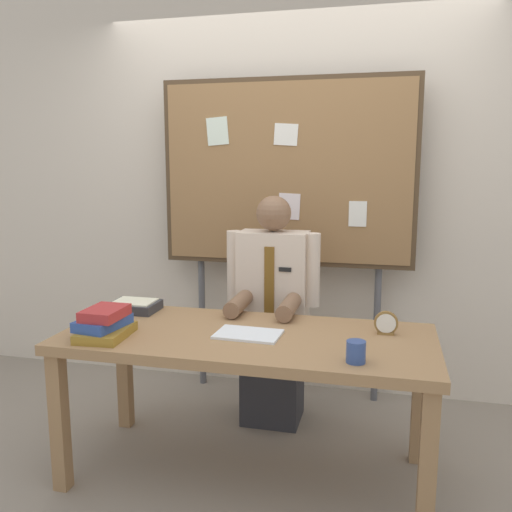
% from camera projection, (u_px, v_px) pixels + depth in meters
% --- Properties ---
extents(ground_plane, '(12.00, 12.00, 0.00)m').
position_uv_depth(ground_plane, '(247.00, 474.00, 2.72)').
color(ground_plane, gray).
extents(back_wall, '(6.40, 0.08, 2.70)m').
position_uv_depth(back_wall, '(292.00, 192.00, 3.64)').
color(back_wall, beige).
rests_on(back_wall, ground_plane).
extents(desk, '(1.78, 0.77, 0.74)m').
position_uv_depth(desk, '(247.00, 351.00, 2.61)').
color(desk, '#9E754C').
rests_on(desk, ground_plane).
extents(person, '(0.55, 0.56, 1.36)m').
position_uv_depth(person, '(273.00, 320.00, 3.19)').
color(person, '#2D2D33').
rests_on(person, ground_plane).
extents(bulletin_board, '(1.63, 0.09, 2.07)m').
position_uv_depth(bulletin_board, '(286.00, 176.00, 3.43)').
color(bulletin_board, '#4C3823').
rests_on(bulletin_board, ground_plane).
extents(book_stack, '(0.23, 0.30, 0.14)m').
position_uv_depth(book_stack, '(105.00, 324.00, 2.55)').
color(book_stack, olive).
rests_on(book_stack, desk).
extents(open_notebook, '(0.31, 0.22, 0.01)m').
position_uv_depth(open_notebook, '(248.00, 334.00, 2.57)').
color(open_notebook, white).
rests_on(open_notebook, desk).
extents(desk_clock, '(0.11, 0.04, 0.11)m').
position_uv_depth(desk_clock, '(386.00, 324.00, 2.58)').
color(desk_clock, olive).
rests_on(desk_clock, desk).
extents(coffee_mug, '(0.08, 0.08, 0.09)m').
position_uv_depth(coffee_mug, '(356.00, 352.00, 2.22)').
color(coffee_mug, '#334C8C').
rests_on(coffee_mug, desk).
extents(paper_tray, '(0.26, 0.20, 0.06)m').
position_uv_depth(paper_tray, '(134.00, 306.00, 2.99)').
color(paper_tray, '#333338').
rests_on(paper_tray, desk).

